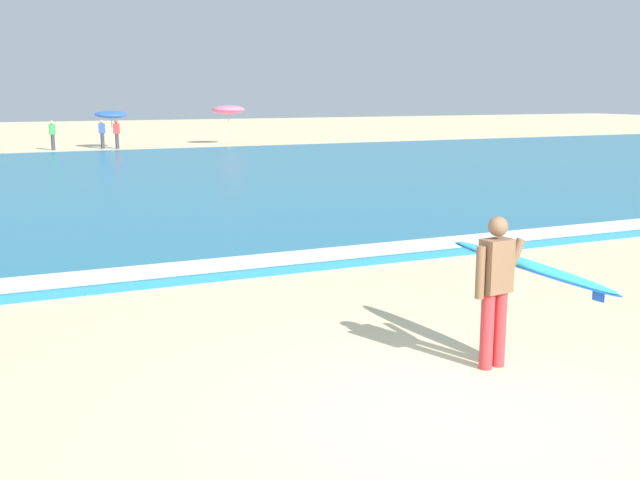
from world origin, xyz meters
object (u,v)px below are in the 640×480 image
beachgoer_near_row_mid (52,134)px  beachgoer_near_row_right (117,133)px  surfer_with_board (511,277)px  beach_umbrella_2 (111,115)px  beach_umbrella_3 (228,110)px  beachgoer_near_row_left (102,133)px

beachgoer_near_row_mid → beachgoer_near_row_right: bearing=-6.7°
beachgoer_near_row_mid → surfer_with_board: bearing=-87.3°
beach_umbrella_2 → beachgoer_near_row_mid: size_ratio=1.33×
surfer_with_board → beachgoer_near_row_mid: surfer_with_board is taller
beachgoer_near_row_mid → beachgoer_near_row_right: size_ratio=1.00×
beachgoer_near_row_right → beach_umbrella_2: bearing=95.9°
beach_umbrella_2 → beach_umbrella_3: bearing=2.6°
beach_umbrella_2 → beachgoer_near_row_left: size_ratio=1.33×
beach_umbrella_2 → beachgoer_near_row_left: beach_umbrella_2 is taller
surfer_with_board → beachgoer_near_row_right: (1.60, 35.76, -0.18)m
beachgoer_near_row_left → beachgoer_near_row_mid: size_ratio=1.00×
surfer_with_board → beach_umbrella_2: size_ratio=1.22×
beachgoer_near_row_mid → beachgoer_near_row_left: bearing=1.4°
beachgoer_near_row_left → beachgoer_near_row_right: (0.72, -0.45, 0.00)m
beach_umbrella_2 → beachgoer_near_row_mid: beach_umbrella_2 is taller
beach_umbrella_3 → beachgoer_near_row_right: 7.03m
beachgoer_near_row_mid → beach_umbrella_2: bearing=9.6°
beachgoer_near_row_right → beachgoer_near_row_left: bearing=147.8°
beach_umbrella_2 → surfer_with_board: bearing=-92.3°
beach_umbrella_3 → beachgoer_near_row_left: (-7.53, -0.80, -1.18)m
beachgoer_near_row_left → beachgoer_near_row_mid: (-2.60, -0.06, 0.00)m
beachgoer_near_row_mid → beachgoer_near_row_right: (3.32, -0.39, 0.00)m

